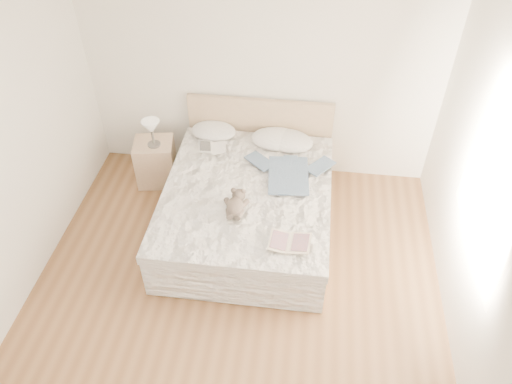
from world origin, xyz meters
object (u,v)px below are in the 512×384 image
photo_book (212,148)px  childrens_book (290,243)px  teddy_bear (235,211)px  bed (248,204)px  nightstand (156,162)px  table_lamp (151,128)px

photo_book → childrens_book: size_ratio=0.82×
childrens_book → teddy_bear: (-0.56, 0.33, 0.02)m
bed → nightstand: (-1.21, 0.61, -0.03)m
bed → nightstand: size_ratio=3.83×
photo_book → childrens_book: bearing=-65.8°
bed → childrens_book: bearing=-58.1°
table_lamp → childrens_book: size_ratio=0.84×
nightstand → photo_book: 0.81m
table_lamp → photo_book: (0.70, -0.06, -0.17)m
nightstand → teddy_bear: size_ratio=1.81×
childrens_book → teddy_bear: size_ratio=1.27×
table_lamp → photo_book: size_ratio=1.02×
nightstand → childrens_book: (1.70, -1.40, 0.35)m
bed → photo_book: size_ratio=6.66×
table_lamp → teddy_bear: (1.12, -1.04, -0.15)m
nightstand → photo_book: size_ratio=1.74×
nightstand → photo_book: photo_book is taller
table_lamp → photo_book: table_lamp is taller
childrens_book → teddy_bear: 0.65m
bed → teddy_bear: (-0.06, -0.47, 0.34)m
bed → childrens_book: 0.99m
nightstand → table_lamp: table_lamp is taller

